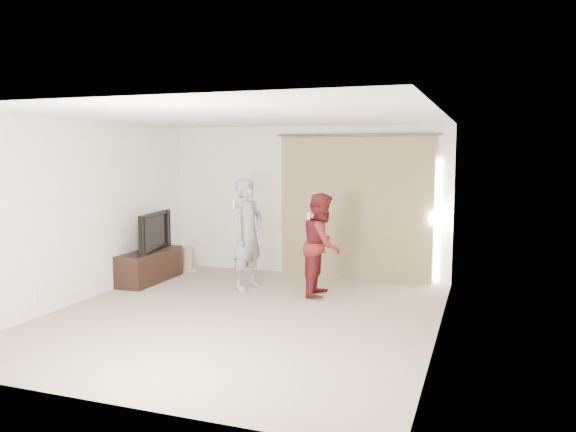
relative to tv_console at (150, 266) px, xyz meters
The scene contains 10 objects.
floor 2.63m from the tv_console, 30.21° to the right, with size 5.50×5.50×0.00m, color tan.
wall_back 2.87m from the tv_console, 32.29° to the left, with size 5.00×0.04×2.60m, color white.
wall_left 1.70m from the tv_console, 100.10° to the right, with size 0.04×5.50×2.60m.
ceiling 3.51m from the tv_console, 30.21° to the right, with size 5.00×5.50×0.01m, color white.
curtain 3.58m from the tv_console, 23.19° to the left, with size 2.80×0.11×2.46m.
tv_console is the anchor object (origin of this frame).
tv 0.58m from the tv_console, ahead, with size 1.13×0.15×0.65m, color black.
scratching_post 0.98m from the tv_console, 80.30° to the left, with size 0.32×0.32×0.43m.
person_man 1.86m from the tv_console, ahead, with size 0.57×0.72×1.75m.
person_woman 3.00m from the tv_console, ahead, with size 0.65×0.80×1.55m.
Camera 1 is at (2.99, -6.58, 2.16)m, focal length 35.00 mm.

